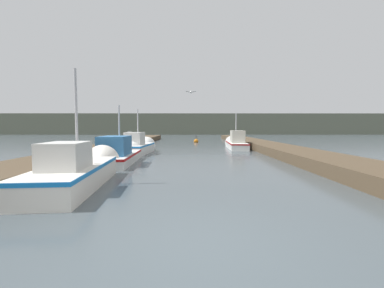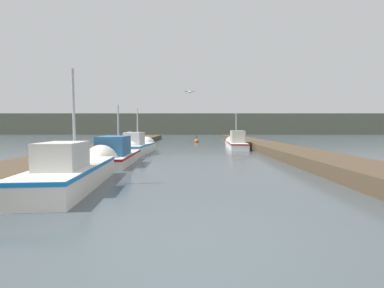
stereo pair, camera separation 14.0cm
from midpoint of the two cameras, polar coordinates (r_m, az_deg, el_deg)
ground_plane at (r=4.06m, az=0.24°, el=-22.56°), size 200.00×200.00×0.00m
dock_left at (r=20.56m, az=-17.02°, el=-0.62°), size 2.51×40.00×0.53m
dock_right at (r=20.58m, az=16.48°, el=-0.60°), size 2.51×40.00×0.53m
distant_shore_ridge at (r=66.59m, az=-0.34°, el=4.39°), size 120.00×16.00×4.85m
fishing_boat_0 at (r=9.00m, az=-23.83°, el=-5.19°), size 1.94×5.75×3.95m
fishing_boat_1 at (r=13.80m, az=-15.77°, el=-2.04°), size 1.77×5.79×3.38m
fishing_boat_2 at (r=17.95m, az=-12.02°, el=-0.51°), size 1.79×4.83×3.40m
fishing_boat_3 at (r=22.13m, az=9.45°, el=0.29°), size 1.61×6.26×3.30m
mooring_piling_0 at (r=20.61m, az=-13.86°, el=0.73°), size 0.31×0.31×1.43m
mooring_piling_1 at (r=27.15m, az=9.90°, el=1.34°), size 0.24×0.24×1.27m
channel_buoy at (r=29.46m, az=0.78°, el=0.64°), size 0.54×0.54×1.04m
seagull_lead at (r=13.90m, az=-0.57°, el=11.46°), size 0.55×0.28×0.12m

